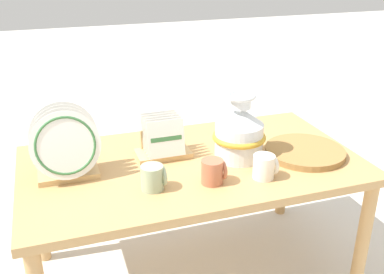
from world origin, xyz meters
The scene contains 9 objects.
ground_plane centered at (0.00, 0.00, 0.00)m, with size 14.00×14.00×0.00m, color beige.
display_table centered at (0.00, 0.00, 0.53)m, with size 1.40×0.78×0.59m.
ceramic_vase centered at (0.20, -0.03, 0.71)m, with size 0.22×0.22×0.28m.
dish_rack_round_plates centered at (-0.50, 0.02, 0.71)m, with size 0.26×0.18×0.28m.
dish_rack_square_plates centered at (-0.10, 0.09, 0.65)m, with size 0.23×0.15×0.18m.
wicker_charger_stack centered at (0.48, -0.09, 0.60)m, with size 0.34×0.34×0.03m.
mug_terracotta_glaze centered at (0.02, -0.20, 0.64)m, with size 0.09×0.08×0.09m.
mug_sage_glaze centered at (-0.21, -0.17, 0.64)m, with size 0.09×0.08×0.09m.
mug_cream_glaze centered at (0.22, -0.22, 0.64)m, with size 0.09×0.08×0.09m.
Camera 1 is at (-0.53, -1.59, 1.43)m, focal length 42.00 mm.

